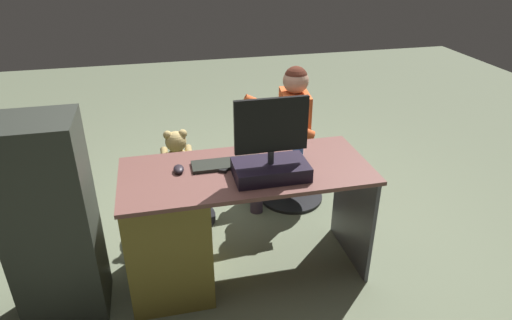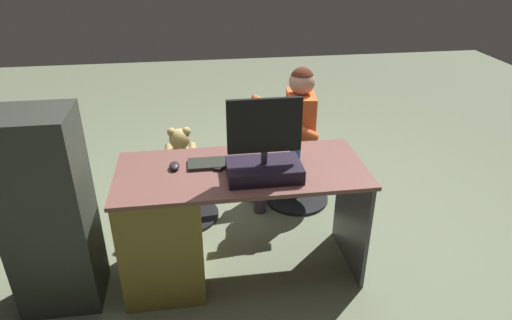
{
  "view_description": "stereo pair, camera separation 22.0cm",
  "coord_description": "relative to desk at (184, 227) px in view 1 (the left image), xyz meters",
  "views": [
    {
      "loc": [
        0.46,
        2.63,
        1.98
      ],
      "look_at": [
        -0.13,
        0.05,
        0.62
      ],
      "focal_mm": 31.34,
      "sensor_mm": 36.0,
      "label": 1
    },
    {
      "loc": [
        0.25,
        2.67,
        1.98
      ],
      "look_at": [
        -0.13,
        0.05,
        0.62
      ],
      "focal_mm": 31.34,
      "sensor_mm": 36.0,
      "label": 2
    }
  ],
  "objects": [
    {
      "name": "ground_plane",
      "position": [
        -0.39,
        -0.39,
        -0.4
      ],
      "size": [
        10.0,
        10.0,
        0.0
      ],
      "primitive_type": "plane",
      "color": "#646E54"
    },
    {
      "name": "visitor_chair",
      "position": [
        -0.92,
        -0.78,
        -0.15
      ],
      "size": [
        0.52,
        0.52,
        0.42
      ],
      "color": "black",
      "rests_on": "ground_plane"
    },
    {
      "name": "tv_remote",
      "position": [
        -0.28,
        -0.05,
        0.36
      ],
      "size": [
        0.11,
        0.15,
        0.02
      ],
      "primitive_type": "cube",
      "rotation": [
        0.0,
        0.0,
        -0.5
      ],
      "color": "black",
      "rests_on": "desk"
    },
    {
      "name": "office_chair_teddy",
      "position": [
        -0.02,
        -0.66,
        -0.15
      ],
      "size": [
        0.51,
        0.51,
        0.42
      ],
      "color": "black",
      "rests_on": "ground_plane"
    },
    {
      "name": "cup",
      "position": [
        -0.73,
        -0.09,
        0.4
      ],
      "size": [
        0.07,
        0.07,
        0.11
      ],
      "primitive_type": "cylinder",
      "color": "#3372BF",
      "rests_on": "desk"
    },
    {
      "name": "desk",
      "position": [
        0.0,
        0.0,
        0.0
      ],
      "size": [
        1.46,
        0.64,
        0.75
      ],
      "color": "brown",
      "rests_on": "ground_plane"
    },
    {
      "name": "teddy_bear",
      "position": [
        -0.02,
        -0.67,
        0.17
      ],
      "size": [
        0.23,
        0.23,
        0.33
      ],
      "color": "tan",
      "rests_on": "office_chair_teddy"
    },
    {
      "name": "monitor",
      "position": [
        -0.5,
        0.11,
        0.47
      ],
      "size": [
        0.42,
        0.25,
        0.46
      ],
      "color": "black",
      "rests_on": "desk"
    },
    {
      "name": "equipment_rack",
      "position": [
        0.69,
        0.09,
        0.2
      ],
      "size": [
        0.44,
        0.36,
        1.19
      ],
      "primitive_type": "cube",
      "color": "#2C302A",
      "rests_on": "ground_plane"
    },
    {
      "name": "notebook_binder",
      "position": [
        -0.43,
        0.04,
        0.36
      ],
      "size": [
        0.26,
        0.33,
        0.02
      ],
      "primitive_type": "cube",
      "rotation": [
        0.0,
        0.0,
        -0.16
      ],
      "color": "beige",
      "rests_on": "desk"
    },
    {
      "name": "computer_mouse",
      "position": [
        -0.0,
        -0.06,
        0.37
      ],
      "size": [
        0.06,
        0.1,
        0.04
      ],
      "primitive_type": "ellipsoid",
      "color": "#262026",
      "rests_on": "desk"
    },
    {
      "name": "keyboard",
      "position": [
        -0.29,
        -0.07,
        0.36
      ],
      "size": [
        0.42,
        0.14,
        0.02
      ],
      "primitive_type": "cube",
      "color": "black",
      "rests_on": "desk"
    },
    {
      "name": "person",
      "position": [
        -0.85,
        -0.77,
        0.25
      ],
      "size": [
        0.52,
        0.52,
        1.11
      ],
      "color": "#DD5A2A",
      "rests_on": "ground_plane"
    }
  ]
}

